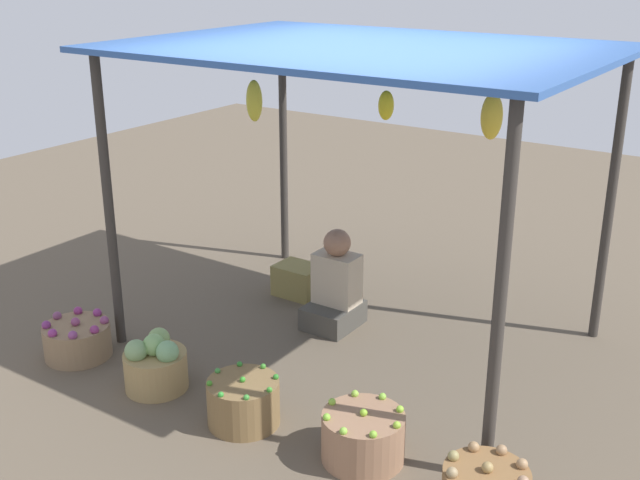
# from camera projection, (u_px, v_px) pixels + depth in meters

# --- Properties ---
(ground_plane) EXTENTS (14.00, 14.00, 0.00)m
(ground_plane) POSITION_uv_depth(u_px,v_px,m) (359.00, 338.00, 5.98)
(ground_plane) COLOR brown
(market_stall_structure) EXTENTS (3.21, 2.37, 2.17)m
(market_stall_structure) POSITION_uv_depth(u_px,v_px,m) (365.00, 69.00, 5.29)
(market_stall_structure) COLOR #38332D
(market_stall_structure) RESTS_ON ground
(vendor_person) EXTENTS (0.36, 0.44, 0.78)m
(vendor_person) POSITION_uv_depth(u_px,v_px,m) (335.00, 289.00, 6.10)
(vendor_person) COLOR #45423B
(vendor_person) RESTS_ON ground
(basket_purple_onions) EXTENTS (0.48, 0.48, 0.30)m
(basket_purple_onions) POSITION_uv_depth(u_px,v_px,m) (77.00, 340.00, 5.68)
(basket_purple_onions) COLOR #8A6F50
(basket_purple_onions) RESTS_ON ground
(basket_cabbages) EXTENTS (0.42, 0.42, 0.39)m
(basket_cabbages) POSITION_uv_depth(u_px,v_px,m) (156.00, 365.00, 5.25)
(basket_cabbages) COLOR #A28552
(basket_cabbages) RESTS_ON ground
(basket_green_chilies) EXTENTS (0.45, 0.45, 0.32)m
(basket_green_chilies) POSITION_uv_depth(u_px,v_px,m) (244.00, 402.00, 4.86)
(basket_green_chilies) COLOR brown
(basket_green_chilies) RESTS_ON ground
(basket_limes) EXTENTS (0.48, 0.48, 0.33)m
(basket_limes) POSITION_uv_depth(u_px,v_px,m) (363.00, 437.00, 4.51)
(basket_limes) COLOR #996F52
(basket_limes) RESTS_ON ground
(wooden_crate_near_vendor) EXTENTS (0.38, 0.29, 0.26)m
(wooden_crate_near_vendor) POSITION_uv_depth(u_px,v_px,m) (298.00, 280.00, 6.69)
(wooden_crate_near_vendor) COLOR olive
(wooden_crate_near_vendor) RESTS_ON ground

